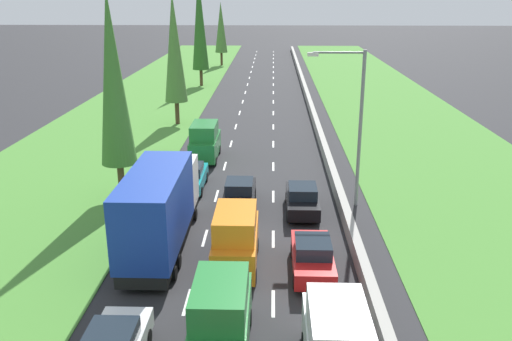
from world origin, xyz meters
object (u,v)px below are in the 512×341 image
poplar_tree_third (174,48)px  poplar_tree_fourth (199,21)px  blue_box_truck_left_lane (160,207)px  black_sedan_centre_lane (239,194)px  poplar_tree_fifth (221,28)px  green_van_centre_lane (221,317)px  orange_van_centre_lane (236,239)px  street_light_mast (355,118)px  poplar_tree_second (113,80)px  red_sedan_right_lane (312,256)px  black_sedan_right_lane (302,199)px  green_van_left_lane (205,142)px  teal_sedan_left_lane (190,177)px

poplar_tree_third → poplar_tree_fourth: size_ratio=0.83×
blue_box_truck_left_lane → black_sedan_centre_lane: 6.63m
poplar_tree_fifth → green_van_centre_lane: bearing=-84.8°
orange_van_centre_lane → street_light_mast: size_ratio=0.54×
poplar_tree_second → poplar_tree_fourth: 41.16m
green_van_centre_lane → street_light_mast: street_light_mast is taller
black_sedan_centre_lane → poplar_tree_fifth: size_ratio=0.43×
poplar_tree_third → poplar_tree_second: bearing=-90.4°
green_van_centre_lane → poplar_tree_fourth: 56.86m
blue_box_truck_left_lane → poplar_tree_third: (-3.64, 26.07, 4.90)m
red_sedan_right_lane → poplar_tree_third: size_ratio=0.37×
poplar_tree_third → street_light_mast: poplar_tree_third is taller
green_van_centre_lane → poplar_tree_second: bearing=116.8°
black_sedan_centre_lane → orange_van_centre_lane: bearing=-87.8°
green_van_centre_lane → poplar_tree_fifth: bearing=95.2°
orange_van_centre_lane → black_sedan_centre_lane: 7.27m
red_sedan_right_lane → black_sedan_centre_lane: same height
black_sedan_centre_lane → poplar_tree_second: size_ratio=0.37×
blue_box_truck_left_lane → poplar_tree_second: bearing=119.1°
poplar_tree_third → black_sedan_centre_lane: bearing=-70.9°
poplar_tree_fourth → poplar_tree_fifth: bearing=87.8°
red_sedan_right_lane → blue_box_truck_left_lane: 7.64m
red_sedan_right_lane → street_light_mast: size_ratio=0.50×
black_sedan_centre_lane → black_sedan_right_lane: bearing=-11.3°
green_van_centre_lane → street_light_mast: size_ratio=0.54×
poplar_tree_fourth → street_light_mast: (14.12, -41.99, -3.08)m
poplar_tree_fifth → green_van_left_lane: bearing=-86.1°
black_sedan_centre_lane → poplar_tree_third: size_ratio=0.37×
poplar_tree_third → poplar_tree_fourth: 21.93m
teal_sedan_left_lane → poplar_tree_fifth: (-3.53, 60.55, 5.45)m
blue_box_truck_left_lane → black_sedan_centre_lane: size_ratio=2.09×
green_van_left_lane → poplar_tree_second: size_ratio=0.40×
red_sedan_right_lane → green_van_left_lane: 18.30m
green_van_left_lane → street_light_mast: bearing=-42.4°
blue_box_truck_left_lane → poplar_tree_third: bearing=98.0°
black_sedan_right_lane → green_van_left_lane: size_ratio=0.92×
teal_sedan_left_lane → green_van_left_lane: size_ratio=0.92×
red_sedan_right_lane → orange_van_centre_lane: 3.51m
green_van_centre_lane → teal_sedan_left_lane: 16.71m
black_sedan_right_lane → poplar_tree_second: (-10.88, 2.06, 6.38)m
teal_sedan_left_lane → orange_van_centre_lane: bearing=-70.6°
street_light_mast → orange_van_centre_lane: bearing=-128.8°
green_van_left_lane → black_sedan_centre_lane: 9.80m
poplar_tree_third → street_light_mast: (13.61, -20.11, -1.85)m
red_sedan_right_lane → green_van_left_lane: green_van_left_lane is taller
teal_sedan_left_lane → poplar_tree_second: poplar_tree_second is taller
black_sedan_right_lane → poplar_tree_third: bearing=116.7°
poplar_tree_fifth → blue_box_truck_left_lane: bearing=-87.2°
green_van_left_lane → poplar_tree_fifth: poplar_tree_fifth is taller
green_van_left_lane → black_sedan_right_lane: bearing=-56.0°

